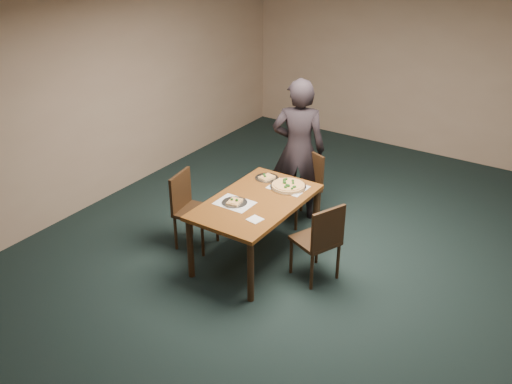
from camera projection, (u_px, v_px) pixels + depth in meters
The scene contains 13 objects.
ground at pixel (294, 263), 6.49m from camera, with size 8.00×8.00×0.00m, color black.
room_shell at pixel (299, 118), 5.70m from camera, with size 8.00×8.00×8.00m.
dining_table at pixel (256, 207), 6.29m from camera, with size 0.90×1.50×0.75m.
chair_far at pixel (305, 183), 7.17m from camera, with size 0.55×0.55×0.91m.
chair_left at pixel (190, 206), 6.63m from camera, with size 0.48×0.48×0.91m.
chair_right at pixel (320, 238), 5.98m from camera, with size 0.55×0.55×0.91m.
diner at pixel (298, 150), 7.09m from camera, with size 0.67×0.44×1.83m, color black.
placemat_main at pixel (288, 187), 6.53m from camera, with size 0.42×0.32×0.00m, color white.
placemat_near at pixel (235, 203), 6.18m from camera, with size 0.40×0.30×0.00m, color white.
pizza_pan at pixel (288, 186), 6.52m from camera, with size 0.42×0.42×0.07m.
slice_plate_near at pixel (235, 202), 6.18m from camera, with size 0.28×0.28×0.06m.
slice_plate_far at pixel (267, 178), 6.73m from camera, with size 0.28×0.28×0.06m.
napkin at pixel (255, 219), 5.86m from camera, with size 0.14×0.14×0.01m, color white.
Camera 1 is at (2.63, -4.76, 3.66)m, focal length 40.00 mm.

